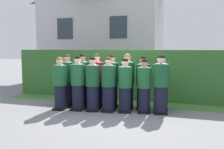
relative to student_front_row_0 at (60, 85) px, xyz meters
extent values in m
plane|color=slate|center=(1.47, 0.24, -0.75)|extent=(60.00, 60.00, 0.00)
cylinder|color=black|center=(0.00, 0.00, -0.39)|extent=(0.35, 0.35, 0.72)
cube|color=black|center=(0.00, 0.00, -0.72)|extent=(0.40, 0.48, 0.05)
cylinder|color=#1E5B33|center=(0.00, 0.00, 0.27)|extent=(0.41, 0.41, 0.60)
cylinder|color=white|center=(0.00, 0.00, 0.58)|extent=(0.25, 0.25, 0.03)
cube|color=gold|center=(-0.02, 0.19, 0.39)|extent=(0.04, 0.01, 0.26)
sphere|color=beige|center=(0.00, 0.00, 0.69)|extent=(0.20, 0.20, 0.20)
sphere|color=olive|center=(0.00, 0.00, 0.73)|extent=(0.19, 0.19, 0.19)
cube|color=white|center=(-0.02, 0.26, 0.18)|extent=(0.15, 0.02, 0.20)
cylinder|color=black|center=(0.53, 0.11, -0.38)|extent=(0.35, 0.35, 0.74)
cube|color=black|center=(0.53, 0.11, -0.72)|extent=(0.40, 0.49, 0.05)
cylinder|color=#1E5B33|center=(0.53, 0.11, 0.30)|extent=(0.42, 0.42, 0.61)
cylinder|color=white|center=(0.53, 0.11, 0.61)|extent=(0.26, 0.26, 0.03)
cube|color=navy|center=(0.52, 0.30, 0.42)|extent=(0.04, 0.01, 0.27)
sphere|color=beige|center=(0.53, 0.11, 0.73)|extent=(0.21, 0.21, 0.21)
sphere|color=black|center=(0.53, 0.11, 0.77)|extent=(0.19, 0.19, 0.19)
cube|color=white|center=(0.52, 0.37, 0.21)|extent=(0.15, 0.02, 0.20)
cylinder|color=black|center=(0.99, 0.15, -0.38)|extent=(0.35, 0.35, 0.73)
cube|color=black|center=(0.99, 0.15, -0.72)|extent=(0.46, 0.52, 0.05)
cylinder|color=#19512D|center=(0.99, 0.15, 0.28)|extent=(0.41, 0.41, 0.60)
cylinder|color=white|center=(0.99, 0.15, 0.59)|extent=(0.26, 0.26, 0.03)
cube|color=navy|center=(0.95, 0.34, 0.40)|extent=(0.04, 0.02, 0.26)
sphere|color=beige|center=(0.99, 0.15, 0.71)|extent=(0.21, 0.21, 0.21)
sphere|color=black|center=(0.99, 0.15, 0.74)|extent=(0.19, 0.19, 0.19)
cylinder|color=black|center=(1.45, 0.21, -0.38)|extent=(0.35, 0.35, 0.73)
cube|color=black|center=(1.45, 0.21, -0.72)|extent=(0.40, 0.48, 0.05)
cylinder|color=#19512D|center=(1.45, 0.21, 0.28)|extent=(0.41, 0.41, 0.60)
cylinder|color=white|center=(1.45, 0.21, 0.59)|extent=(0.26, 0.26, 0.03)
cube|color=#236038|center=(1.44, 0.41, 0.40)|extent=(0.04, 0.01, 0.27)
sphere|color=beige|center=(1.45, 0.21, 0.71)|extent=(0.21, 0.21, 0.21)
sphere|color=#472D19|center=(1.45, 0.21, 0.74)|extent=(0.19, 0.19, 0.19)
cube|color=white|center=(1.44, 0.48, 0.19)|extent=(0.15, 0.02, 0.20)
cylinder|color=black|center=(1.92, 0.29, -0.39)|extent=(0.34, 0.34, 0.71)
cube|color=black|center=(1.92, 0.29, -0.72)|extent=(0.43, 0.50, 0.05)
cylinder|color=#1E5B33|center=(1.92, 0.29, 0.26)|extent=(0.40, 0.40, 0.59)
cylinder|color=white|center=(1.92, 0.29, 0.55)|extent=(0.25, 0.25, 0.03)
cube|color=navy|center=(1.89, 0.48, 0.37)|extent=(0.04, 0.02, 0.26)
sphere|color=beige|center=(1.92, 0.29, 0.67)|extent=(0.20, 0.20, 0.20)
sphere|color=black|center=(1.92, 0.29, 0.70)|extent=(0.18, 0.18, 0.18)
cylinder|color=black|center=(2.45, 0.41, -0.40)|extent=(0.34, 0.34, 0.70)
cube|color=black|center=(2.45, 0.41, -0.72)|extent=(0.44, 0.50, 0.05)
cylinder|color=#1E5B33|center=(2.45, 0.41, 0.25)|extent=(0.40, 0.40, 0.58)
cylinder|color=white|center=(2.45, 0.41, 0.54)|extent=(0.25, 0.25, 0.03)
cube|color=navy|center=(2.41, 0.59, 0.36)|extent=(0.04, 0.02, 0.26)
sphere|color=tan|center=(2.45, 0.41, 0.65)|extent=(0.20, 0.20, 0.20)
sphere|color=black|center=(2.45, 0.41, 0.69)|extent=(0.18, 0.18, 0.18)
cube|color=white|center=(2.40, 0.66, 0.16)|extent=(0.15, 0.04, 0.20)
cylinder|color=black|center=(2.91, 0.45, -0.37)|extent=(0.36, 0.36, 0.76)
cube|color=black|center=(2.91, 0.45, -0.72)|extent=(0.47, 0.54, 0.05)
cylinder|color=#19512D|center=(2.91, 0.45, 0.33)|extent=(0.43, 0.43, 0.63)
cylinder|color=white|center=(2.91, 0.45, 0.64)|extent=(0.27, 0.27, 0.03)
cube|color=navy|center=(2.86, 0.65, 0.45)|extent=(0.04, 0.02, 0.28)
sphere|color=beige|center=(2.91, 0.45, 0.77)|extent=(0.21, 0.21, 0.21)
sphere|color=black|center=(2.91, 0.45, 0.80)|extent=(0.20, 0.20, 0.20)
cube|color=white|center=(2.85, 0.71, 0.23)|extent=(0.15, 0.04, 0.20)
cylinder|color=black|center=(-0.01, 0.47, -0.37)|extent=(0.36, 0.36, 0.76)
cube|color=black|center=(-0.01, 0.47, -0.72)|extent=(0.45, 0.53, 0.05)
cylinder|color=#19512D|center=(-0.01, 0.47, 0.32)|extent=(0.43, 0.43, 0.63)
cylinder|color=white|center=(-0.01, 0.47, 0.64)|extent=(0.27, 0.27, 0.03)
cube|color=#236038|center=(-0.05, 0.67, 0.45)|extent=(0.04, 0.02, 0.28)
sphere|color=tan|center=(-0.01, 0.47, 0.76)|extent=(0.21, 0.21, 0.21)
sphere|color=#472D19|center=(-0.01, 0.47, 0.80)|extent=(0.20, 0.20, 0.20)
cylinder|color=black|center=(0.46, 0.58, -0.37)|extent=(0.37, 0.37, 0.76)
cube|color=black|center=(0.46, 0.58, -0.72)|extent=(0.48, 0.55, 0.05)
cylinder|color=#19512D|center=(0.46, 0.58, 0.33)|extent=(0.43, 0.43, 0.63)
cylinder|color=white|center=(0.46, 0.58, 0.65)|extent=(0.27, 0.27, 0.03)
cube|color=navy|center=(0.42, 0.78, 0.46)|extent=(0.04, 0.02, 0.28)
sphere|color=tan|center=(0.46, 0.58, 0.78)|extent=(0.22, 0.22, 0.22)
sphere|color=black|center=(0.46, 0.58, 0.81)|extent=(0.20, 0.20, 0.20)
cylinder|color=black|center=(0.92, 0.62, -0.37)|extent=(0.37, 0.37, 0.76)
cube|color=black|center=(0.92, 0.62, -0.72)|extent=(0.44, 0.52, 0.05)
cylinder|color=#AD191E|center=(0.92, 0.62, 0.33)|extent=(0.43, 0.43, 0.63)
cylinder|color=white|center=(0.92, 0.62, 0.65)|extent=(0.27, 0.27, 0.03)
cube|color=navy|center=(0.89, 0.82, 0.46)|extent=(0.04, 0.02, 0.28)
sphere|color=beige|center=(0.92, 0.62, 0.78)|extent=(0.22, 0.22, 0.22)
sphere|color=#472D19|center=(0.92, 0.62, 0.81)|extent=(0.20, 0.20, 0.20)
cube|color=white|center=(0.88, 0.89, 0.24)|extent=(0.15, 0.03, 0.20)
cylinder|color=black|center=(1.38, 0.71, -0.37)|extent=(0.36, 0.36, 0.75)
cube|color=black|center=(1.38, 0.71, -0.72)|extent=(0.45, 0.53, 0.05)
cylinder|color=#144728|center=(1.38, 0.71, 0.32)|extent=(0.43, 0.43, 0.62)
cylinder|color=white|center=(1.38, 0.71, 0.63)|extent=(0.26, 0.26, 0.03)
cube|color=navy|center=(1.34, 0.91, 0.44)|extent=(0.04, 0.02, 0.27)
sphere|color=beige|center=(1.38, 0.71, 0.76)|extent=(0.21, 0.21, 0.21)
sphere|color=black|center=(1.38, 0.71, 0.79)|extent=(0.20, 0.20, 0.20)
cylinder|color=black|center=(1.86, 0.77, -0.36)|extent=(0.37, 0.37, 0.77)
cube|color=black|center=(1.86, 0.77, -0.72)|extent=(0.48, 0.55, 0.05)
cylinder|color=#144728|center=(1.86, 0.77, 0.34)|extent=(0.43, 0.43, 0.63)
cylinder|color=white|center=(1.86, 0.77, 0.66)|extent=(0.27, 0.27, 0.03)
cube|color=navy|center=(1.82, 0.97, 0.46)|extent=(0.04, 0.02, 0.28)
sphere|color=tan|center=(1.86, 0.77, 0.78)|extent=(0.22, 0.22, 0.22)
sphere|color=olive|center=(1.86, 0.77, 0.82)|extent=(0.20, 0.20, 0.20)
cylinder|color=black|center=(2.33, 0.82, -0.38)|extent=(0.35, 0.35, 0.74)
cube|color=black|center=(2.33, 0.82, -0.72)|extent=(0.40, 0.48, 0.05)
cylinder|color=#144728|center=(2.33, 0.82, 0.29)|extent=(0.42, 0.42, 0.61)
cylinder|color=white|center=(2.33, 0.82, 0.60)|extent=(0.26, 0.26, 0.03)
cube|color=navy|center=(2.32, 1.02, 0.42)|extent=(0.04, 0.01, 0.27)
sphere|color=tan|center=(2.33, 0.82, 0.72)|extent=(0.21, 0.21, 0.21)
sphere|color=black|center=(2.33, 0.82, 0.76)|extent=(0.19, 0.19, 0.19)
cylinder|color=black|center=(2.88, 0.94, -0.37)|extent=(0.36, 0.36, 0.75)
cube|color=black|center=(2.88, 0.94, -0.72)|extent=(0.43, 0.51, 0.05)
cylinder|color=#144728|center=(2.88, 0.94, 0.31)|extent=(0.42, 0.42, 0.62)
cylinder|color=white|center=(2.88, 0.94, 0.62)|extent=(0.26, 0.26, 0.03)
cube|color=gold|center=(2.86, 1.14, 0.43)|extent=(0.04, 0.02, 0.27)
sphere|color=tan|center=(2.88, 0.94, 0.74)|extent=(0.21, 0.21, 0.21)
sphere|color=black|center=(2.88, 0.94, 0.78)|extent=(0.19, 0.19, 0.19)
cube|color=white|center=(2.85, 1.21, 0.21)|extent=(0.15, 0.03, 0.20)
cube|color=#33662D|center=(1.47, 2.26, 0.14)|extent=(8.57, 0.70, 1.77)
cube|color=silver|center=(-1.38, 7.43, 1.57)|extent=(6.61, 3.51, 4.63)
cube|color=#2D3842|center=(-2.86, 5.66, 2.13)|extent=(0.90, 0.04, 1.10)
cube|color=#2D3842|center=(0.11, 5.66, 2.13)|extent=(0.90, 0.04, 1.10)
cube|color=#477A38|center=(1.47, 1.46, -0.74)|extent=(8.57, 0.90, 0.01)
camera|label=1|loc=(3.80, -6.65, 1.07)|focal=40.85mm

